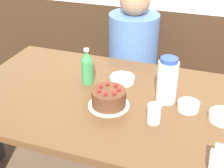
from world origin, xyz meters
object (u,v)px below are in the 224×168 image
object	(u,v)px
bowl_rice_small	(122,79)
soju_bottle	(87,67)
birthday_cake	(109,98)
bowl_soup_white	(188,106)
glass_water_tall	(154,114)
person_grey_tee	(133,66)
water_pitcher	(167,80)
bowl_side_dish	(223,117)
bench_seat	(141,100)

from	to	relation	value
bowl_rice_small	soju_bottle	bearing A→B (deg)	-158.12
birthday_cake	bowl_soup_white	distance (m)	0.39
glass_water_tall	person_grey_tee	bearing A→B (deg)	111.45
water_pitcher	person_grey_tee	distance (m)	0.80
birthday_cake	bowl_side_dish	bearing A→B (deg)	6.65
soju_bottle	bowl_soup_white	size ratio (longest dim) A/B	1.95
birthday_cake	bowl_side_dish	world-z (taller)	birthday_cake
soju_bottle	person_grey_tee	size ratio (longest dim) A/B	0.17
bowl_soup_white	bowl_rice_small	bearing A→B (deg)	157.61
bowl_rice_small	glass_water_tall	world-z (taller)	glass_water_tall
water_pitcher	bowl_soup_white	distance (m)	0.16
bench_seat	birthday_cake	bearing A→B (deg)	-87.07
bench_seat	soju_bottle	distance (m)	0.97
bowl_rice_small	glass_water_tall	size ratio (longest dim) A/B	1.53
bench_seat	glass_water_tall	size ratio (longest dim) A/B	19.99
water_pitcher	bowl_soup_white	world-z (taller)	water_pitcher
water_pitcher	bowl_rice_small	bearing A→B (deg)	157.02
birthday_cake	bowl_side_dish	distance (m)	0.55
bench_seat	soju_bottle	xyz separation A→B (m)	(-0.15, -0.73, 0.63)
soju_bottle	bowl_soup_white	distance (m)	0.58
glass_water_tall	soju_bottle	bearing A→B (deg)	150.68
bowl_side_dish	glass_water_tall	world-z (taller)	glass_water_tall
soju_bottle	bowl_side_dish	world-z (taller)	soju_bottle
soju_bottle	glass_water_tall	world-z (taller)	soju_bottle
birthday_cake	soju_bottle	world-z (taller)	soju_bottle
water_pitcher	glass_water_tall	xyz separation A→B (m)	(-0.02, -0.20, -0.07)
glass_water_tall	bowl_rice_small	bearing A→B (deg)	128.44
water_pitcher	person_grey_tee	xyz separation A→B (m)	(-0.36, 0.66, -0.28)
person_grey_tee	soju_bottle	bearing A→B (deg)	-8.78
bowl_rice_small	bench_seat	bearing A→B (deg)	93.15
birthday_cake	bowl_side_dish	size ratio (longest dim) A/B	1.52
bowl_rice_small	glass_water_tall	xyz separation A→B (m)	(0.25, -0.32, 0.03)
birthday_cake	person_grey_tee	xyz separation A→B (m)	(-0.10, 0.80, -0.21)
bench_seat	glass_water_tall	xyz separation A→B (m)	(0.29, -0.97, 0.57)
bowl_soup_white	bowl_side_dish	xyz separation A→B (m)	(0.17, -0.03, -0.00)
water_pitcher	bowl_side_dish	world-z (taller)	water_pitcher
water_pitcher	soju_bottle	xyz separation A→B (m)	(-0.45, 0.04, -0.02)
bowl_soup_white	person_grey_tee	size ratio (longest dim) A/B	0.09
water_pitcher	bowl_side_dish	bearing A→B (deg)	-15.41
person_grey_tee	bowl_side_dish	bearing A→B (deg)	41.09
water_pitcher	birthday_cake	bearing A→B (deg)	-151.13
soju_bottle	bowl_rice_small	xyz separation A→B (m)	(0.18, 0.07, -0.08)
bowl_side_dish	person_grey_tee	bearing A→B (deg)	131.09
glass_water_tall	bowl_side_dish	bearing A→B (deg)	22.03
bench_seat	glass_water_tall	world-z (taller)	glass_water_tall
water_pitcher	soju_bottle	world-z (taller)	water_pitcher
bench_seat	bowl_rice_small	size ratio (longest dim) A/B	13.10
bowl_soup_white	glass_water_tall	distance (m)	0.21
birthday_cake	soju_bottle	xyz separation A→B (m)	(-0.19, 0.18, 0.05)
bench_seat	water_pitcher	size ratio (longest dim) A/B	7.71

